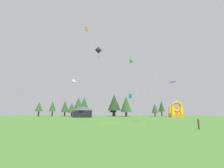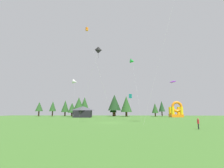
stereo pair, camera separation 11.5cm
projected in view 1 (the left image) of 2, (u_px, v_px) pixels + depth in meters
name	position (u px, v px, depth m)	size (l,w,h in m)	color
ground_plane	(111.00, 123.00, 36.84)	(120.00, 120.00, 0.00)	#3D6B28
kite_white_delta	(75.00, 82.00, 69.13)	(2.61, 4.61, 15.52)	white
kite_purple_parafoil	(173.00, 82.00, 54.13)	(4.76, 4.27, 12.22)	purple
kite_teal_box	(130.00, 96.00, 47.52)	(0.98, 1.63, 7.20)	#0C7F7A
kite_black_diamond	(98.00, 51.00, 35.83)	(5.39, 3.64, 15.84)	black
kite_orange_box	(87.00, 30.00, 43.15)	(6.90, 5.66, 23.64)	orange
kite_green_delta	(132.00, 61.00, 51.53)	(2.30, 6.94, 18.30)	green
person_left_edge	(198.00, 123.00, 23.56)	(0.29, 0.29, 1.55)	black
inflatable_red_slide	(176.00, 111.00, 69.73)	(4.79, 4.64, 6.50)	orange
festival_tent	(82.00, 112.00, 66.44)	(6.91, 3.63, 4.37)	black
tree_row_0	(39.00, 107.00, 81.51)	(3.57, 3.57, 6.87)	#4C331E
tree_row_1	(53.00, 106.00, 81.94)	(3.28, 3.28, 7.21)	#4C331E
tree_row_2	(65.00, 106.00, 83.78)	(3.81, 3.81, 7.74)	#4C331E
tree_row_3	(72.00, 108.00, 79.38)	(3.81, 3.81, 6.41)	#4C331E
tree_row_4	(79.00, 105.00, 78.27)	(5.53, 5.53, 8.87)	#4C331E
tree_row_5	(84.00, 105.00, 81.23)	(5.06, 5.06, 9.17)	#4C331E
tree_row_6	(113.00, 107.00, 82.78)	(3.35, 3.35, 6.66)	#4C331E
tree_row_7	(114.00, 103.00, 82.48)	(6.32, 6.32, 10.45)	#4C331E
tree_row_8	(126.00, 104.00, 78.98)	(5.23, 5.23, 9.40)	#4C331E
tree_row_9	(155.00, 108.00, 77.30)	(2.98, 2.98, 6.10)	#4C331E
tree_row_10	(161.00, 106.00, 81.83)	(3.01, 3.01, 7.36)	#4C331E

